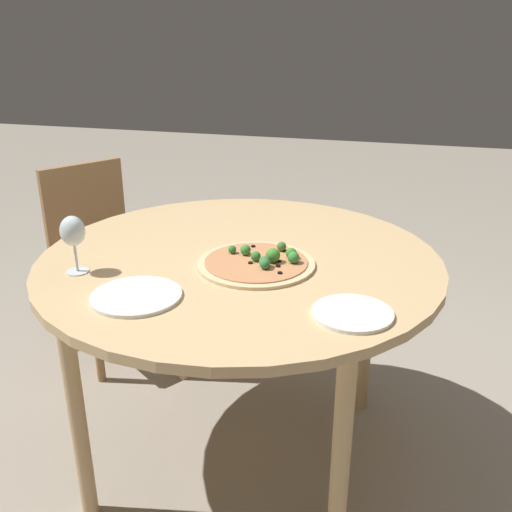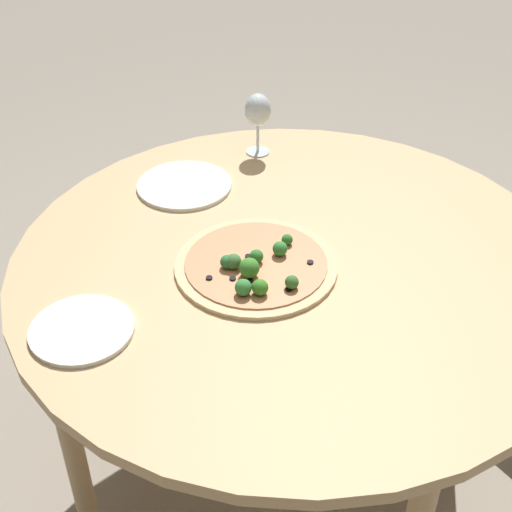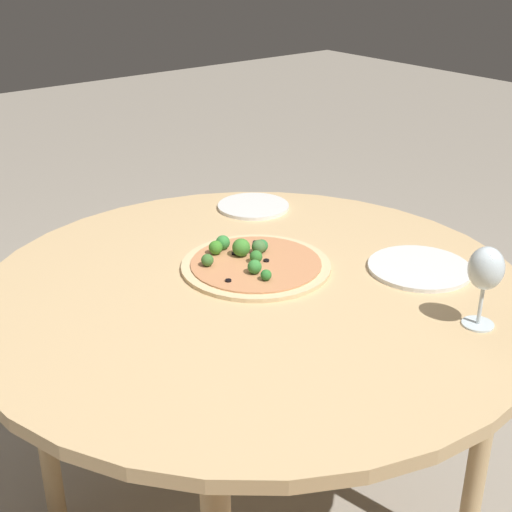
{
  "view_description": "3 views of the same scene",
  "coord_description": "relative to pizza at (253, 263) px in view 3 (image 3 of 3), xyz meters",
  "views": [
    {
      "loc": [
        1.56,
        0.48,
        1.43
      ],
      "look_at": [
        0.06,
        0.07,
        0.8
      ],
      "focal_mm": 40.0,
      "sensor_mm": 36.0,
      "label": 1
    },
    {
      "loc": [
        -0.38,
        1.2,
        1.7
      ],
      "look_at": [
        0.06,
        0.07,
        0.8
      ],
      "focal_mm": 50.0,
      "sensor_mm": 36.0,
      "label": 2
    },
    {
      "loc": [
        -0.88,
        -1.11,
        1.49
      ],
      "look_at": [
        0.06,
        0.07,
        0.8
      ],
      "focal_mm": 50.0,
      "sensor_mm": 36.0,
      "label": 3
    }
  ],
  "objects": [
    {
      "name": "wine_glass",
      "position": [
        0.19,
        -0.49,
        0.11
      ],
      "size": [
        0.07,
        0.07,
        0.17
      ],
      "color": "silver",
      "rests_on": "dining_table"
    },
    {
      "name": "plate_far",
      "position": [
        0.29,
        -0.25,
        -0.01
      ],
      "size": [
        0.24,
        0.24,
        0.01
      ],
      "color": "silver",
      "rests_on": "dining_table"
    },
    {
      "name": "pizza",
      "position": [
        0.0,
        0.0,
        0.0
      ],
      "size": [
        0.35,
        0.35,
        0.06
      ],
      "color": "#DBBC89",
      "rests_on": "dining_table"
    },
    {
      "name": "plate_near",
      "position": [
        0.24,
        0.3,
        -0.01
      ],
      "size": [
        0.2,
        0.2,
        0.01
      ],
      "color": "silver",
      "rests_on": "dining_table"
    },
    {
      "name": "dining_table",
      "position": [
        -0.06,
        -0.08,
        -0.08
      ],
      "size": [
        1.24,
        1.24,
        0.77
      ],
      "color": "tan",
      "rests_on": "ground_plane"
    }
  ]
}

